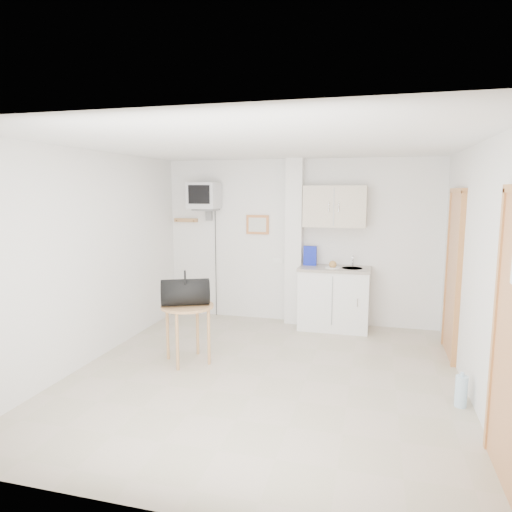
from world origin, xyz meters
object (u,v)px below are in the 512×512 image
(crt_television, at_px, (204,197))
(water_bottle, at_px, (461,391))
(round_table, at_px, (187,313))
(duffel_bag, at_px, (185,292))

(crt_television, relative_size, water_bottle, 6.33)
(round_table, xyz_separation_m, duffel_bag, (-0.02, -0.01, 0.25))
(crt_television, distance_m, round_table, 2.31)
(crt_television, height_order, round_table, crt_television)
(water_bottle, bearing_deg, round_table, 172.31)
(duffel_bag, bearing_deg, water_bottle, -31.88)
(crt_television, distance_m, duffel_bag, 2.18)
(crt_television, height_order, duffel_bag, crt_television)
(round_table, xyz_separation_m, water_bottle, (2.95, -0.40, -0.45))
(round_table, relative_size, duffel_bag, 1.10)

